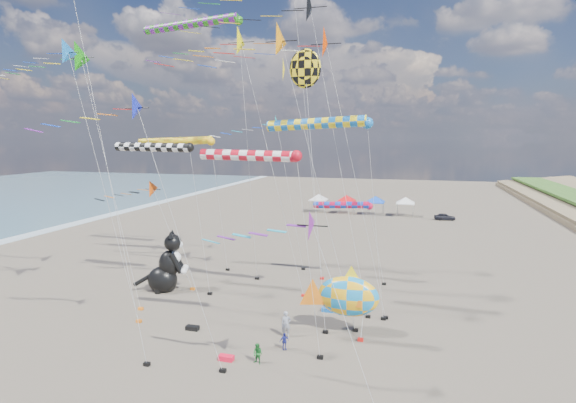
% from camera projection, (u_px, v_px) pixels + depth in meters
% --- Properties ---
extents(delta_kite_0, '(9.18, 1.71, 9.56)m').
position_uv_depth(delta_kite_0, '(145.00, 194.00, 39.14)').
color(delta_kite_0, '#E44C0A').
rests_on(delta_kite_0, ground).
extents(delta_kite_1, '(14.20, 2.48, 21.25)m').
position_uv_depth(delta_kite_1, '(315.00, 44.00, 31.57)').
color(delta_kite_1, '#EE3900').
rests_on(delta_kite_1, ground).
extents(delta_kite_2, '(12.24, 2.49, 20.41)m').
position_uv_depth(delta_kite_2, '(73.00, 59.00, 33.22)').
color(delta_kite_2, '#189B10').
rests_on(delta_kite_2, ground).
extents(delta_kite_3, '(8.73, 1.68, 15.38)m').
position_uv_depth(delta_kite_3, '(269.00, 128.00, 44.10)').
color(delta_kite_3, '#19B1B8').
rests_on(delta_kite_3, ground).
extents(delta_kite_5, '(12.88, 2.34, 20.56)m').
position_uv_depth(delta_kite_5, '(282.00, 47.00, 29.46)').
color(delta_kite_5, orange).
rests_on(delta_kite_5, ground).
extents(delta_kite_6, '(10.12, 1.59, 15.60)m').
position_uv_depth(delta_kite_6, '(137.00, 116.00, 24.65)').
color(delta_kite_6, '#1724C0').
rests_on(delta_kite_6, ground).
extents(delta_kite_7, '(7.79, 1.67, 9.89)m').
position_uv_depth(delta_kite_7, '(315.00, 238.00, 20.07)').
color(delta_kite_7, '#7A1F8A').
rests_on(delta_kite_7, ground).
extents(delta_kite_8, '(13.00, 2.58, 22.37)m').
position_uv_depth(delta_kite_8, '(243.00, 41.00, 35.97)').
color(delta_kite_8, '#FCEE08').
rests_on(delta_kite_8, ground).
extents(delta_kite_9, '(8.86, 1.83, 19.75)m').
position_uv_depth(delta_kite_9, '(82.00, 59.00, 30.58)').
color(delta_kite_9, blue).
rests_on(delta_kite_9, ground).
extents(delta_kite_10, '(13.63, 2.73, 23.91)m').
position_uv_depth(delta_kite_10, '(309.00, 5.00, 31.17)').
color(delta_kite_10, black).
rests_on(delta_kite_10, ground).
extents(windsock_0, '(6.72, 0.66, 7.47)m').
position_uv_depth(windsock_0, '(345.00, 206.00, 40.48)').
color(windsock_0, '#C30D38').
rests_on(windsock_0, ground).
extents(windsock_1, '(8.99, 0.83, 14.57)m').
position_uv_depth(windsock_1, '(322.00, 124.00, 31.97)').
color(windsock_1, blue).
rests_on(windsock_1, ground).
extents(windsock_2, '(9.44, 0.80, 13.22)m').
position_uv_depth(windsock_2, '(179.00, 142.00, 44.44)').
color(windsock_2, yellow).
rests_on(windsock_2, ground).
extents(windsock_3, '(11.13, 0.83, 23.72)m').
position_uv_depth(windsock_3, '(194.00, 25.00, 40.35)').
color(windsock_3, '#237E17').
rests_on(windsock_3, ground).
extents(windsock_4, '(8.57, 0.77, 12.76)m').
position_uv_depth(windsock_4, '(157.00, 148.00, 37.42)').
color(windsock_4, black).
rests_on(windsock_4, ground).
extents(windsock_5, '(7.54, 0.67, 12.44)m').
position_uv_depth(windsock_5, '(254.00, 157.00, 26.32)').
color(windsock_5, red).
rests_on(windsock_5, ground).
extents(angelfish_kite, '(3.74, 3.02, 19.12)m').
position_uv_depth(angelfish_kite, '(302.00, 71.00, 30.44)').
color(angelfish_kite, yellow).
rests_on(angelfish_kite, ground).
extents(cat_inflatable, '(4.39, 3.22, 5.34)m').
position_uv_depth(cat_inflatable, '(165.00, 261.00, 38.45)').
color(cat_inflatable, black).
rests_on(cat_inflatable, ground).
extents(fish_inflatable, '(5.60, 2.69, 4.73)m').
position_uv_depth(fish_inflatable, '(347.00, 296.00, 30.11)').
color(fish_inflatable, '#1588CE').
rests_on(fish_inflatable, ground).
extents(person_adult, '(0.75, 0.64, 1.76)m').
position_uv_depth(person_adult, '(286.00, 324.00, 29.77)').
color(person_adult, gray).
rests_on(person_adult, ground).
extents(child_green, '(0.69, 0.60, 1.23)m').
position_uv_depth(child_green, '(258.00, 354.00, 26.23)').
color(child_green, '#1E732B').
rests_on(child_green, ground).
extents(child_blue, '(0.66, 0.60, 1.08)m').
position_uv_depth(child_blue, '(284.00, 341.00, 28.01)').
color(child_blue, navy).
rests_on(child_blue, ground).
extents(kite_bag_0, '(0.90, 0.44, 0.30)m').
position_uv_depth(kite_bag_0, '(192.00, 328.00, 30.92)').
color(kite_bag_0, black).
rests_on(kite_bag_0, ground).
extents(kite_bag_1, '(0.90, 0.44, 0.30)m').
position_uv_depth(kite_bag_1, '(328.00, 310.00, 34.20)').
color(kite_bag_1, blue).
rests_on(kite_bag_1, ground).
extents(kite_bag_2, '(0.90, 0.44, 0.30)m').
position_uv_depth(kite_bag_2, '(226.00, 358.00, 26.69)').
color(kite_bag_2, red).
rests_on(kite_bag_2, ground).
extents(tent_row, '(19.20, 4.20, 3.80)m').
position_uv_depth(tent_row, '(361.00, 196.00, 77.73)').
color(tent_row, silver).
rests_on(tent_row, ground).
extents(parked_car, '(3.44, 1.76, 1.12)m').
position_uv_depth(parked_car, '(445.00, 217.00, 72.47)').
color(parked_car, '#26262D').
rests_on(parked_car, ground).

